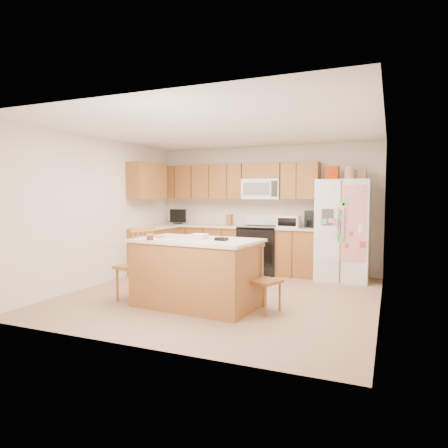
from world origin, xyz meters
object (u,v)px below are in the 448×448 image
at_px(windsor_chair_left, 136,266).
at_px(windsor_chair_back, 219,268).
at_px(windsor_chair_right, 263,280).
at_px(island, 196,272).
at_px(stove, 260,249).
at_px(refrigerator, 343,229).

distance_m(windsor_chair_left, windsor_chair_back, 1.21).
distance_m(windsor_chair_back, windsor_chair_right, 0.95).
xyz_separation_m(island, windsor_chair_left, (-0.92, -0.09, 0.04)).
distance_m(stove, refrigerator, 1.63).
xyz_separation_m(stove, windsor_chair_back, (0.00, -2.04, -0.04)).
relative_size(island, windsor_chair_back, 1.91).
relative_size(stove, windsor_chair_back, 1.22).
distance_m(windsor_chair_left, windsor_chair_right, 1.86).
height_order(refrigerator, windsor_chair_back, refrigerator).
relative_size(refrigerator, windsor_chair_back, 2.21).
bearing_deg(windsor_chair_right, windsor_chair_left, -173.81).
bearing_deg(windsor_chair_right, stove, 108.46).
bearing_deg(windsor_chair_left, windsor_chair_back, 33.41).
xyz_separation_m(island, windsor_chair_right, (0.92, 0.11, -0.05)).
bearing_deg(stove, windsor_chair_back, -89.87).
xyz_separation_m(refrigerator, windsor_chair_back, (-1.57, -1.98, -0.48)).
bearing_deg(island, stove, 88.12).
xyz_separation_m(stove, island, (-0.09, -2.61, -0.01)).
bearing_deg(stove, refrigerator, -2.30).
bearing_deg(refrigerator, stove, 177.70).
bearing_deg(windsor_chair_back, windsor_chair_right, -29.32).
xyz_separation_m(stove, windsor_chair_right, (0.84, -2.51, -0.06)).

